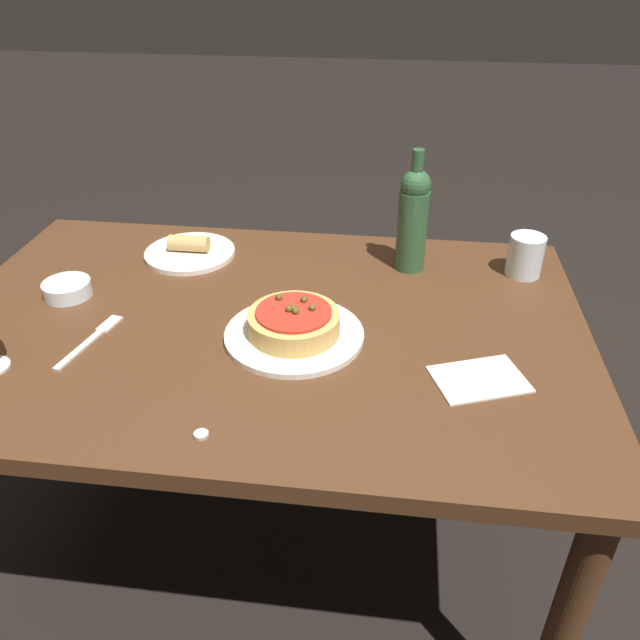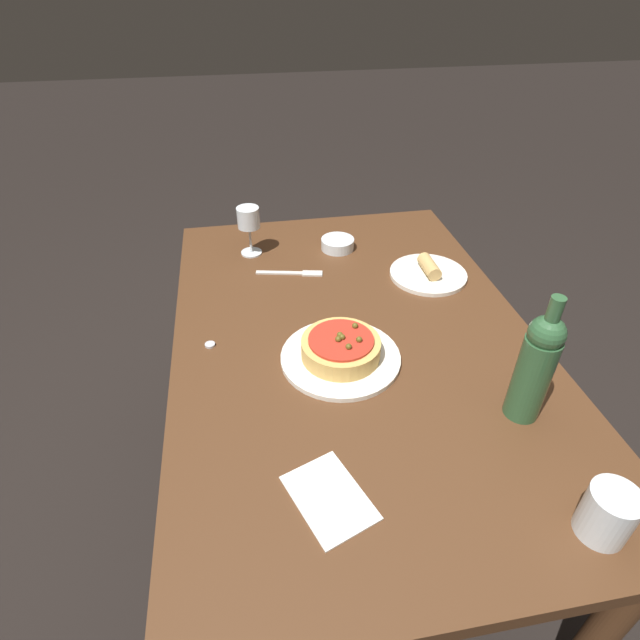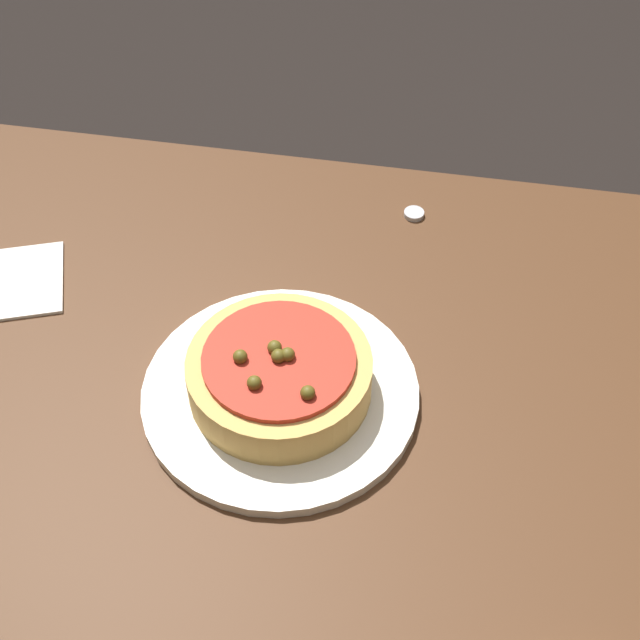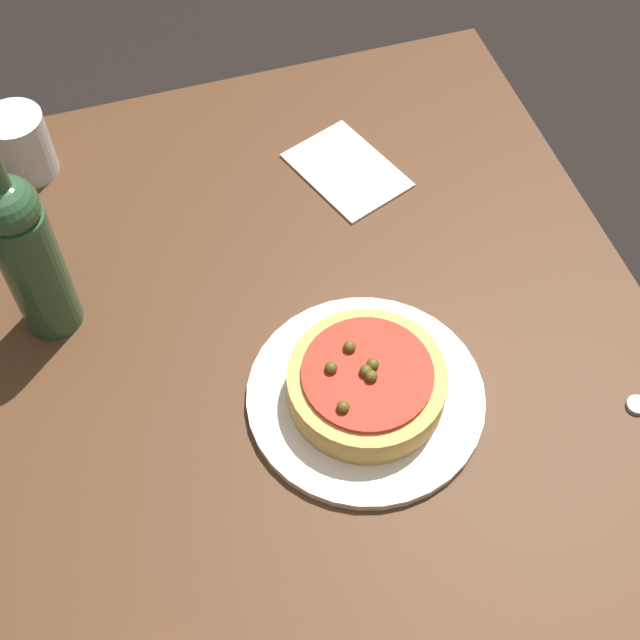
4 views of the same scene
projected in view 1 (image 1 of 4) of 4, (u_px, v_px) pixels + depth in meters
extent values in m
plane|color=black|center=(274.00, 544.00, 1.65)|extent=(14.00, 14.00, 0.00)
cube|color=#4C2D19|center=(261.00, 327.00, 1.28)|extent=(1.32, 0.87, 0.03)
cylinder|color=#4C2D19|center=(508.00, 376.00, 1.72)|extent=(0.06, 0.06, 0.67)
cylinder|color=#4C2D19|center=(562.00, 634.00, 1.09)|extent=(0.06, 0.06, 0.67)
cylinder|color=#4C2D19|center=(95.00, 344.00, 1.85)|extent=(0.06, 0.06, 0.67)
cylinder|color=white|center=(294.00, 335.00, 1.22)|extent=(0.27, 0.27, 0.01)
cylinder|color=tan|center=(294.00, 323.00, 1.20)|extent=(0.18, 0.18, 0.04)
cylinder|color=#B72D1E|center=(294.00, 312.00, 1.19)|extent=(0.15, 0.15, 0.01)
sphere|color=brown|center=(279.00, 297.00, 1.22)|extent=(0.01, 0.01, 0.01)
sphere|color=brown|center=(312.00, 308.00, 1.19)|extent=(0.01, 0.01, 0.01)
sphere|color=brown|center=(304.00, 300.00, 1.21)|extent=(0.01, 0.01, 0.01)
sphere|color=brown|center=(293.00, 308.00, 1.19)|extent=(0.01, 0.01, 0.01)
sphere|color=brown|center=(289.00, 309.00, 1.18)|extent=(0.01, 0.01, 0.01)
sphere|color=brown|center=(296.00, 311.00, 1.18)|extent=(0.01, 0.01, 0.01)
cylinder|color=#2D5633|center=(412.00, 231.00, 1.42)|extent=(0.07, 0.07, 0.19)
sphere|color=#2D5633|center=(416.00, 185.00, 1.36)|extent=(0.07, 0.07, 0.07)
cylinder|color=#2D5633|center=(418.00, 164.00, 1.33)|extent=(0.03, 0.03, 0.06)
cylinder|color=silver|center=(525.00, 256.00, 1.41)|extent=(0.08, 0.08, 0.09)
cylinder|color=silver|center=(67.00, 289.00, 1.35)|extent=(0.10, 0.10, 0.03)
cube|color=beige|center=(79.00, 350.00, 1.18)|extent=(0.04, 0.13, 0.00)
cube|color=beige|center=(110.00, 324.00, 1.25)|extent=(0.04, 0.06, 0.00)
cylinder|color=white|center=(190.00, 253.00, 1.52)|extent=(0.22, 0.22, 0.01)
cylinder|color=tan|center=(189.00, 243.00, 1.50)|extent=(0.10, 0.04, 0.04)
cube|color=silver|center=(479.00, 379.00, 1.10)|extent=(0.19, 0.16, 0.00)
cylinder|color=#B7B7BC|center=(201.00, 434.00, 0.98)|extent=(0.02, 0.02, 0.01)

